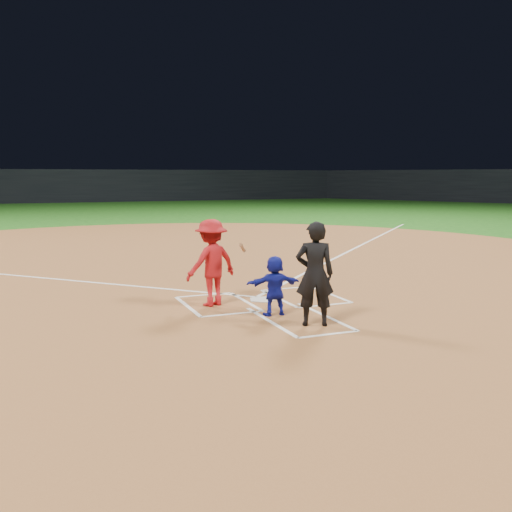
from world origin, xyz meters
name	(u,v)px	position (x,y,z in m)	size (l,w,h in m)	color
ground	(262,301)	(0.00, 0.00, 0.00)	(120.00, 120.00, 0.00)	#1A5515
home_plate_dirt	(186,261)	(0.00, 6.00, 0.01)	(28.00, 28.00, 0.01)	brown
stadium_wall_far	(74,186)	(0.00, 48.00, 1.60)	(80.00, 1.20, 3.20)	black
home_plate	(262,300)	(0.00, 0.00, 0.02)	(0.60, 0.60, 0.02)	silver
catcher	(275,285)	(-0.28, -1.27, 0.57)	(1.03, 0.33, 1.11)	#121A9A
umpire	(315,274)	(0.06, -2.19, 0.91)	(0.65, 0.43, 1.79)	black
chalk_markings	(193,264)	(0.00, 5.29, 0.01)	(28.35, 17.32, 0.01)	white
batter_at_plate	(212,263)	(-1.11, -0.07, 0.87)	(1.43, 1.02, 1.71)	#A91217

